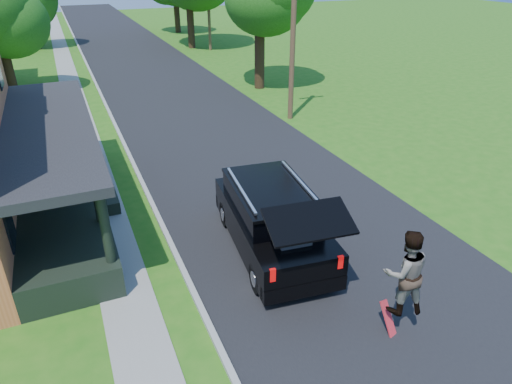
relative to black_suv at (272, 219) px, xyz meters
name	(u,v)px	position (x,y,z in m)	size (l,w,h in m)	color
ground	(341,266)	(1.40, -1.50, -0.98)	(140.00, 140.00, 0.00)	#256514
street	(168,90)	(1.40, 18.50, -0.98)	(8.00, 120.00, 0.02)	black
curb	(102,97)	(-2.65, 18.50, -0.98)	(0.15, 120.00, 0.12)	#9A9A95
sidewalk	(74,100)	(-4.20, 18.50, -0.98)	(1.30, 120.00, 0.03)	gray
black_suv	(272,219)	(0.00, 0.00, 0.00)	(2.65, 5.70, 2.57)	black
skateboarder	(405,273)	(1.21, -4.01, 0.62)	(1.14, 0.98, 2.01)	black
skateboard	(388,320)	(1.05, -3.94, -0.70)	(0.22, 0.58, 0.71)	#AB0E17
utility_pole_near	(293,34)	(5.90, 10.40, 3.23)	(1.60, 0.27, 8.14)	#523626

